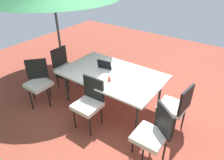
# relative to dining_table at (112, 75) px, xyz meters

# --- Properties ---
(ground_plane) EXTENTS (10.00, 10.00, 0.02)m
(ground_plane) POSITION_rel_dining_table_xyz_m (0.00, 0.00, -0.74)
(ground_plane) COLOR brown
(dining_table) EXTENTS (2.06, 1.27, 0.77)m
(dining_table) POSITION_rel_dining_table_xyz_m (0.00, 0.00, 0.00)
(dining_table) COLOR white
(dining_table) RESTS_ON ground_plane
(chair_northeast) EXTENTS (0.59, 0.58, 0.98)m
(chair_northeast) POSITION_rel_dining_table_xyz_m (1.33, 0.85, -0.17)
(chair_northeast) COLOR silver
(chair_northeast) RESTS_ON ground_plane
(chair_east) EXTENTS (0.46, 0.46, 0.98)m
(chair_east) POSITION_rel_dining_table_xyz_m (1.37, 0.05, -0.17)
(chair_east) COLOR silver
(chair_east) RESTS_ON ground_plane
(chair_northwest) EXTENTS (0.58, 0.58, 0.98)m
(chair_northwest) POSITION_rel_dining_table_xyz_m (-1.33, 0.79, -0.17)
(chair_northwest) COLOR silver
(chair_northwest) RESTS_ON ground_plane
(chair_west) EXTENTS (0.49, 0.48, 0.98)m
(chair_west) POSITION_rel_dining_table_xyz_m (-1.37, -0.03, -0.17)
(chair_west) COLOR silver
(chair_west) RESTS_ON ground_plane
(chair_north) EXTENTS (0.46, 0.47, 0.98)m
(chair_north) POSITION_rel_dining_table_xyz_m (-0.04, 0.76, -0.17)
(chair_north) COLOR silver
(chair_north) RESTS_ON ground_plane
(laptop) EXTENTS (0.36, 0.29, 0.21)m
(laptop) POSITION_rel_dining_table_xyz_m (0.24, -0.12, 0.09)
(laptop) COLOR gray
(laptop) RESTS_ON dining_table
(cup) EXTENTS (0.07, 0.07, 0.09)m
(cup) POSITION_rel_dining_table_xyz_m (-0.13, 0.26, 0.09)
(cup) COLOR #CC4C33
(cup) RESTS_ON dining_table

